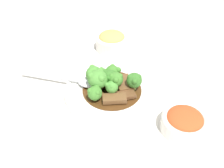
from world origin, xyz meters
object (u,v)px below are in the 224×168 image
broccoli_floret_8 (94,74)px  beef_strip_1 (126,95)px  sauce_dish (39,115)px  broccoli_floret_2 (114,72)px  beef_strip_2 (114,99)px  broccoli_floret_6 (109,77)px  broccoli_floret_5 (103,74)px  side_bowl_kimchi (184,122)px  broccoli_floret_7 (95,93)px  side_bowl_appetizer (112,41)px  broccoli_floret_4 (111,87)px  broccoli_floret_0 (116,80)px  main_plate (112,91)px  beef_strip_0 (124,83)px  broccoli_floret_3 (134,81)px  serving_spoon (81,81)px  broccoli_floret_1 (98,79)px

broccoli_floret_8 → beef_strip_1: bearing=57.3°
sauce_dish → broccoli_floret_2: bearing=124.7°
beef_strip_2 → sauce_dish: bearing=-77.0°
broccoli_floret_8 → broccoli_floret_6: bearing=72.7°
broccoli_floret_5 → side_bowl_kimchi: bearing=52.7°
broccoli_floret_7 → sauce_dish: bearing=-71.8°
side_bowl_appetizer → broccoli_floret_4: bearing=1.1°
broccoli_floret_2 → sauce_dish: size_ratio=0.66×
beef_strip_1 → broccoli_floret_0: bearing=-133.5°
main_plate → broccoli_floret_6: (-0.01, -0.01, 0.04)m
beef_strip_0 → broccoli_floret_7: (0.06, -0.07, 0.02)m
broccoli_floret_3 → beef_strip_0: bearing=-125.1°
broccoli_floret_2 → sauce_dish: bearing=-55.3°
broccoli_floret_6 → broccoli_floret_8: size_ratio=0.96×
beef_strip_2 → broccoli_floret_4: broccoli_floret_4 is taller
beef_strip_1 → broccoli_floret_5: bearing=-132.9°
broccoli_floret_0 → broccoli_floret_5: 0.05m
beef_strip_1 → side_bowl_appetizer: size_ratio=0.50×
broccoli_floret_0 → side_bowl_appetizer: (-0.22, -0.02, -0.02)m
beef_strip_2 → broccoli_floret_0: 0.05m
beef_strip_2 → side_bowl_kimchi: bearing=65.6°
broccoli_floret_2 → serving_spoon: 0.09m
beef_strip_1 → broccoli_floret_3: size_ratio=1.07×
broccoli_floret_5 → side_bowl_appetizer: (-0.19, 0.02, -0.01)m
beef_strip_2 → broccoli_floret_7: 0.05m
broccoli_floret_5 → beef_strip_1: bearing=47.1°
broccoli_floret_3 → side_bowl_appetizer: broccoli_floret_3 is taller
broccoli_floret_5 → side_bowl_kimchi: size_ratio=0.38×
broccoli_floret_1 → broccoli_floret_6: bearing=125.5°
main_plate → broccoli_floret_4: 0.04m
broccoli_floret_3 → broccoli_floret_6: 0.07m
serving_spoon → side_bowl_appetizer: 0.21m
beef_strip_0 → broccoli_floret_0: (0.02, -0.02, 0.03)m
beef_strip_1 → broccoli_floret_5: broccoli_floret_5 is taller
main_plate → side_bowl_kimchi: 0.20m
broccoli_floret_1 → beef_strip_0: bearing=107.9°
broccoli_floret_3 → broccoli_floret_1: bearing=-87.8°
beef_strip_2 → broccoli_floret_5: (-0.07, -0.03, 0.02)m
serving_spoon → side_bowl_kimchi: (0.14, 0.25, 0.00)m
broccoli_floret_3 → broccoli_floret_5: 0.09m
beef_strip_0 → broccoli_floret_7: bearing=-51.6°
serving_spoon → side_bowl_kimchi: size_ratio=2.23×
sauce_dish → broccoli_floret_5: bearing=127.9°
broccoli_floret_0 → broccoli_floret_3: bearing=89.3°
side_bowl_kimchi → broccoli_floret_5: bearing=-127.3°
broccoli_floret_5 → broccoli_floret_8: broccoli_floret_8 is taller
broccoli_floret_3 → serving_spoon: bearing=-99.3°
broccoli_floret_2 → beef_strip_0: bearing=51.1°
main_plate → sauce_dish: (0.09, -0.17, -0.00)m
broccoli_floret_3 → broccoli_floret_8: bearing=-105.7°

